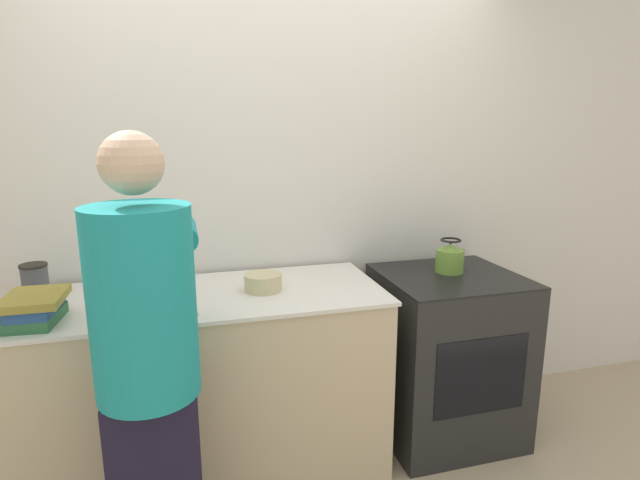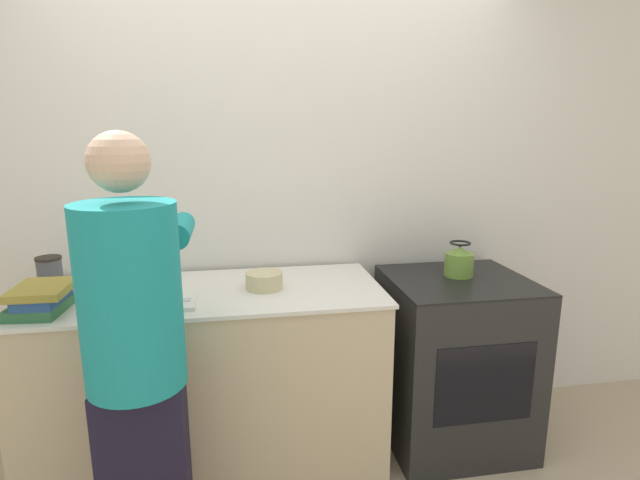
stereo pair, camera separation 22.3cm
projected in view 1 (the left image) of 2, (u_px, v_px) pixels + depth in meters
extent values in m
cube|color=silver|center=(273.00, 201.00, 2.73)|extent=(8.00, 0.05, 2.60)
cube|color=#C6B28E|center=(209.00, 387.00, 2.43)|extent=(1.66, 0.68, 0.91)
cube|color=silver|center=(204.00, 296.00, 2.33)|extent=(1.68, 0.70, 0.02)
cube|color=black|center=(446.00, 356.00, 2.76)|extent=(0.72, 0.67, 0.91)
cube|color=black|center=(451.00, 276.00, 2.66)|extent=(0.72, 0.67, 0.01)
cube|color=black|center=(481.00, 376.00, 2.44)|extent=(0.50, 0.01, 0.40)
cylinder|color=teal|center=(143.00, 303.00, 1.67)|extent=(0.35, 0.35, 0.66)
sphere|color=#D1A889|center=(131.00, 163.00, 1.56)|extent=(0.20, 0.20, 0.20)
cylinder|color=teal|center=(103.00, 237.00, 1.88)|extent=(0.10, 0.30, 0.10)
cylinder|color=teal|center=(184.00, 233.00, 1.95)|extent=(0.10, 0.30, 0.10)
cube|color=silver|center=(163.00, 308.00, 2.12)|extent=(0.29, 0.23, 0.02)
cube|color=silver|center=(179.00, 305.00, 2.13)|extent=(0.11, 0.05, 0.01)
cube|color=black|center=(157.00, 306.00, 2.11)|extent=(0.07, 0.03, 0.01)
cylinder|color=olive|center=(450.00, 261.00, 2.70)|extent=(0.15, 0.15, 0.13)
cone|color=olive|center=(450.00, 247.00, 2.68)|extent=(0.12, 0.12, 0.03)
sphere|color=black|center=(451.00, 242.00, 2.68)|extent=(0.02, 0.02, 0.02)
torus|color=black|center=(451.00, 240.00, 2.67)|extent=(0.11, 0.11, 0.01)
cylinder|color=#C6B789|center=(263.00, 282.00, 2.38)|extent=(0.18, 0.18, 0.08)
cylinder|color=#4C4C51|center=(35.00, 281.00, 2.29)|extent=(0.11, 0.11, 0.14)
cylinder|color=#28231E|center=(33.00, 265.00, 2.27)|extent=(0.12, 0.12, 0.01)
cube|color=#2D663D|center=(32.00, 318.00, 1.98)|extent=(0.22, 0.27, 0.05)
cube|color=navy|center=(35.00, 308.00, 1.97)|extent=(0.17, 0.25, 0.04)
cube|color=olive|center=(35.00, 299.00, 1.96)|extent=(0.22, 0.27, 0.03)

